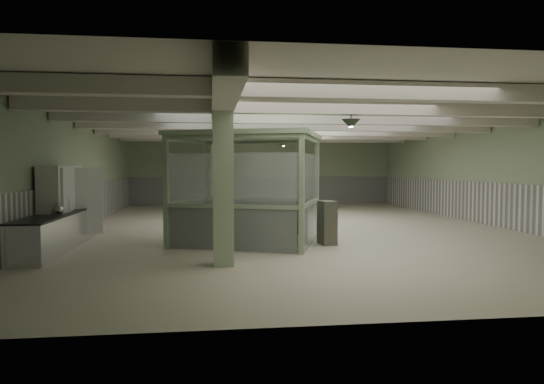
{
  "coord_description": "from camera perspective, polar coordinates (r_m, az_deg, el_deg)",
  "views": [
    {
      "loc": [
        -2.76,
        -16.03,
        2.06
      ],
      "look_at": [
        -0.94,
        -1.72,
        1.3
      ],
      "focal_mm": 32.0,
      "sensor_mm": 36.0,
      "label": 1
    }
  ],
  "objects": [
    {
      "name": "veg_colander",
      "position": [
        13.61,
        -23.85,
        -1.66
      ],
      "size": [
        0.58,
        0.58,
        0.22
      ],
      "primitive_type": null,
      "rotation": [
        0.0,
        0.0,
        0.21
      ],
      "color": "#3E3E43",
      "rests_on": "prep_counter"
    },
    {
      "name": "filing_cabinet",
      "position": [
        12.87,
        6.52,
        -3.62
      ],
      "size": [
        0.45,
        0.58,
        1.15
      ],
      "primitive_type": "cube",
      "rotation": [
        0.0,
        0.0,
        0.15
      ],
      "color": "#585B4C",
      "rests_on": "floor"
    },
    {
      "name": "wainscot_left",
      "position": [
        16.63,
        -21.91,
        -1.72
      ],
      "size": [
        0.05,
        19.9,
        1.5
      ],
      "primitive_type": "cube",
      "color": "white",
      "rests_on": "floor"
    },
    {
      "name": "pendant_front",
      "position": [
        11.54,
        9.27,
        7.9
      ],
      "size": [
        0.44,
        0.44,
        0.22
      ],
      "primitive_type": "cone",
      "rotation": [
        3.14,
        0.0,
        0.0
      ],
      "color": "#2A382A",
      "rests_on": "ceiling"
    },
    {
      "name": "beam_b",
      "position": [
        11.45,
        6.85,
        9.82
      ],
      "size": [
        13.9,
        0.35,
        0.32
      ],
      "primitive_type": "cube",
      "color": "silver",
      "rests_on": "ceiling"
    },
    {
      "name": "guard_booth",
      "position": [
        13.02,
        -2.94,
        2.54
      ],
      "size": [
        4.47,
        4.12,
        2.95
      ],
      "rotation": [
        0.0,
        0.0,
        -0.34
      ],
      "color": "#90AA88",
      "rests_on": "floor"
    },
    {
      "name": "pitcher_far",
      "position": [
        12.87,
        -23.7,
        -1.8
      ],
      "size": [
        0.22,
        0.24,
        0.27
      ],
      "primitive_type": null,
      "rotation": [
        0.0,
        0.0,
        -0.2
      ],
      "color": "silver",
      "rests_on": "prep_counter"
    },
    {
      "name": "beam_g",
      "position": [
        23.73,
        -0.55,
        6.29
      ],
      "size": [
        13.9,
        0.35,
        0.32
      ],
      "primitive_type": "cube",
      "color": "silver",
      "rests_on": "ceiling"
    },
    {
      "name": "wainscot_right",
      "position": [
        18.8,
        23.97,
        -1.24
      ],
      "size": [
        0.05,
        19.9,
        1.5
      ],
      "primitive_type": "cube",
      "color": "white",
      "rests_on": "floor"
    },
    {
      "name": "wall_left",
      "position": [
        16.59,
        -22.07,
        1.9
      ],
      "size": [
        0.02,
        20.0,
        3.6
      ],
      "primitive_type": "cube",
      "color": "#92A181",
      "rests_on": "floor"
    },
    {
      "name": "walkin_cooler",
      "position": [
        13.82,
        -23.47,
        -1.71
      ],
      "size": [
        1.01,
        2.14,
        1.96
      ],
      "color": "white",
      "rests_on": "floor"
    },
    {
      "name": "ceiling",
      "position": [
        16.34,
        2.54,
        8.42
      ],
      "size": [
        14.0,
        20.0,
        0.02
      ],
      "primitive_type": "cube",
      "color": "beige",
      "rests_on": "wall_back"
    },
    {
      "name": "floor",
      "position": [
        16.4,
        2.51,
        -4.21
      ],
      "size": [
        20.0,
        20.0,
        0.0
      ],
      "primitive_type": "plane",
      "color": "silver",
      "rests_on": "ground"
    },
    {
      "name": "wall_right",
      "position": [
        18.77,
        24.11,
        1.96
      ],
      "size": [
        0.02,
        20.0,
        3.6
      ],
      "primitive_type": "cube",
      "color": "#92A181",
      "rests_on": "floor"
    },
    {
      "name": "girder",
      "position": [
        16.09,
        -6.35,
        7.7
      ],
      "size": [
        0.45,
        19.9,
        0.4
      ],
      "primitive_type": "cube",
      "color": "silver",
      "rests_on": "ceiling"
    },
    {
      "name": "column_c",
      "position": [
        20.03,
        -6.5,
        2.25
      ],
      "size": [
        0.42,
        0.42,
        3.6
      ],
      "primitive_type": "cube",
      "color": "#B3CBA3",
      "rests_on": "floor"
    },
    {
      "name": "pitcher_near",
      "position": [
        12.68,
        -23.77,
        -1.86
      ],
      "size": [
        0.25,
        0.27,
        0.28
      ],
      "primitive_type": null,
      "rotation": [
        0.0,
        0.0,
        -0.31
      ],
      "color": "silver",
      "rests_on": "prep_counter"
    },
    {
      "name": "beam_f",
      "position": [
        21.25,
        0.24,
        6.68
      ],
      "size": [
        13.9,
        0.35,
        0.32
      ],
      "primitive_type": "cube",
      "color": "silver",
      "rests_on": "ceiling"
    },
    {
      "name": "beam_a",
      "position": [
        9.07,
        10.77,
        11.6
      ],
      "size": [
        13.9,
        0.35,
        0.32
      ],
      "primitive_type": "cube",
      "color": "silver",
      "rests_on": "ceiling"
    },
    {
      "name": "wainscot_back",
      "position": [
        26.18,
        -1.18,
        0.14
      ],
      "size": [
        13.9,
        0.05,
        1.5
      ],
      "primitive_type": "cube",
      "color": "white",
      "rests_on": "floor"
    },
    {
      "name": "column_d",
      "position": [
        24.03,
        -6.62,
        2.37
      ],
      "size": [
        0.42,
        0.42,
        3.6
      ],
      "primitive_type": "cube",
      "color": "#B3CBA3",
      "rests_on": "floor"
    },
    {
      "name": "orange_bowl",
      "position": [
        12.83,
        -23.98,
        -2.21
      ],
      "size": [
        0.35,
        0.35,
        0.1
      ],
      "primitive_type": "cylinder",
      "rotation": [
        0.0,
        0.0,
        -0.36
      ],
      "color": "#B2B2B7",
      "rests_on": "prep_counter"
    },
    {
      "name": "beam_e",
      "position": [
        18.78,
        1.24,
        7.16
      ],
      "size": [
        13.9,
        0.35,
        0.32
      ],
      "primitive_type": "cube",
      "color": "silver",
      "rests_on": "ceiling"
    },
    {
      "name": "column_b",
      "position": [
        15.04,
        -6.26,
        2.01
      ],
      "size": [
        0.42,
        0.42,
        3.6
      ],
      "primitive_type": "cube",
      "color": "#B3CBA3",
      "rests_on": "floor"
    },
    {
      "name": "pendant_mid",
      "position": [
        16.88,
        3.93,
        6.37
      ],
      "size": [
        0.44,
        0.44,
        0.22
      ],
      "primitive_type": "cone",
      "rotation": [
        3.14,
        0.0,
        0.0
      ],
      "color": "#2A382A",
      "rests_on": "ceiling"
    },
    {
      "name": "column_a",
      "position": [
        10.04,
        -5.77,
        1.52
      ],
      "size": [
        0.42,
        0.42,
        3.6
      ],
      "primitive_type": "cube",
      "color": "#B3CBA3",
      "rests_on": "floor"
    },
    {
      "name": "wall_back",
      "position": [
        26.18,
        -1.19,
        2.44
      ],
      "size": [
        14.0,
        0.02,
        3.6
      ],
      "primitive_type": "cube",
      "color": "#92A181",
      "rests_on": "floor"
    },
    {
      "name": "beam_c",
      "position": [
        13.88,
        4.31,
        8.63
      ],
      "size": [
        13.9,
        0.35,
        0.32
      ],
      "primitive_type": "cube",
      "color": "silver",
      "rests_on": "ceiling"
    },
    {
      "name": "wall_front",
      "position": [
        6.64,
        17.32,
        0.65
      ],
      "size": [
        14.0,
        0.02,
        3.6
      ],
      "primitive_type": "cube",
      "color": "#92A181",
      "rests_on": "floor"
    },
    {
      "name": "prep_counter",
      "position": [
        13.12,
        -24.0,
        -4.24
      ],
      "size": [
        0.81,
        4.63,
        0.91
      ],
      "color": "silver",
      "rests_on": "floor"
    },
    {
      "name": "beam_d",
      "position": [
        16.32,
        2.54,
        7.79
      ],
      "size": [
        13.9,
        0.35,
        0.32
      ],
      "primitive_type": "cube",
      "color": "silver",
      "rests_on": "ceiling"
    },
    {
      "name": "pendant_back",
      "position": [
        21.8,
        1.38,
        5.61
      ],
      "size": [
        0.44,
        0.44,
        0.22
      ],
      "primitive_type": "cone",
      "rotation": [
        3.14,
        0.0,
        0.0
      ],
      "color": "#2A382A",
      "rests_on": "ceiling"
    }
  ]
}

